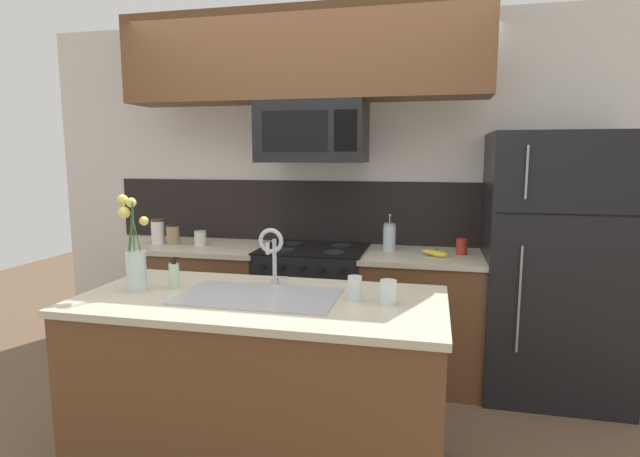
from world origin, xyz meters
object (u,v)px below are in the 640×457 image
object	(u,v)px
banana_bunch	(435,253)
drinking_glass	(355,289)
stove_range	(314,309)
microwave	(313,132)
dish_soap_bottle	(174,275)
storage_jar_short	(200,238)
french_press	(389,237)
coffee_tin	(462,247)
flower_vase	(135,262)
spare_glass	(388,292)
sink_faucet	(272,248)
storage_jar_tall	(158,231)
storage_jar_medium	(173,234)
refrigerator	(554,266)

from	to	relation	value
banana_bunch	drinking_glass	bearing A→B (deg)	-107.87
banana_bunch	stove_range	bearing A→B (deg)	176.02
microwave	dish_soap_bottle	size ratio (longest dim) A/B	4.51
storage_jar_short	french_press	world-z (taller)	french_press
french_press	coffee_tin	distance (m)	0.50
storage_jar_short	flower_vase	size ratio (longest dim) A/B	0.23
french_press	dish_soap_bottle	bearing A→B (deg)	-127.91
microwave	spare_glass	bearing A→B (deg)	-61.77
banana_bunch	flower_vase	bearing A→B (deg)	-140.52
coffee_tin	drinking_glass	distance (m)	1.37
coffee_tin	sink_faucet	distance (m)	1.49
sink_faucet	flower_vase	distance (m)	0.69
microwave	storage_jar_tall	bearing A→B (deg)	179.77
storage_jar_medium	drinking_glass	distance (m)	1.99
french_press	drinking_glass	world-z (taller)	french_press
banana_bunch	coffee_tin	bearing A→B (deg)	32.07
dish_soap_bottle	flower_vase	bearing A→B (deg)	-156.63
microwave	dish_soap_bottle	bearing A→B (deg)	-110.51
storage_jar_medium	storage_jar_short	distance (m)	0.24
storage_jar_tall	spare_glass	xyz separation A→B (m)	(1.88, -1.21, -0.04)
spare_glass	drinking_glass	bearing A→B (deg)	173.79
refrigerator	storage_jar_short	world-z (taller)	refrigerator
storage_jar_medium	microwave	bearing A→B (deg)	-0.25
microwave	dish_soap_bottle	distance (m)	1.47
microwave	refrigerator	bearing A→B (deg)	1.44
flower_vase	drinking_glass	bearing A→B (deg)	3.28
french_press	storage_jar_tall	bearing A→B (deg)	-177.54
storage_jar_short	banana_bunch	size ratio (longest dim) A/B	0.59
drinking_glass	spare_glass	distance (m)	0.16
flower_vase	refrigerator	bearing A→B (deg)	30.03
dish_soap_bottle	stove_range	bearing A→B (deg)	69.82
drinking_glass	spare_glass	world-z (taller)	drinking_glass
storage_jar_short	spare_glass	bearing A→B (deg)	-38.17
microwave	storage_jar_medium	size ratio (longest dim) A/B	4.82
microwave	flower_vase	distance (m)	1.55
storage_jar_medium	banana_bunch	size ratio (longest dim) A/B	0.81
french_press	sink_faucet	world-z (taller)	sink_faucet
french_press	refrigerator	bearing A→B (deg)	-2.12
microwave	storage_jar_tall	world-z (taller)	microwave
french_press	flower_vase	world-z (taller)	flower_vase
microwave	drinking_glass	world-z (taller)	microwave
drinking_glass	refrigerator	bearing A→B (deg)	47.29
banana_bunch	spare_glass	distance (m)	1.19
refrigerator	banana_bunch	xyz separation A→B (m)	(-0.76, -0.08, 0.07)
french_press	coffee_tin	bearing A→B (deg)	-1.15
refrigerator	drinking_glass	distance (m)	1.68
refrigerator	banana_bunch	size ratio (longest dim) A/B	9.09
microwave	coffee_tin	size ratio (longest dim) A/B	6.77
storage_jar_medium	dish_soap_bottle	world-z (taller)	dish_soap_bottle
storage_jar_tall	storage_jar_medium	bearing A→B (deg)	-0.06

